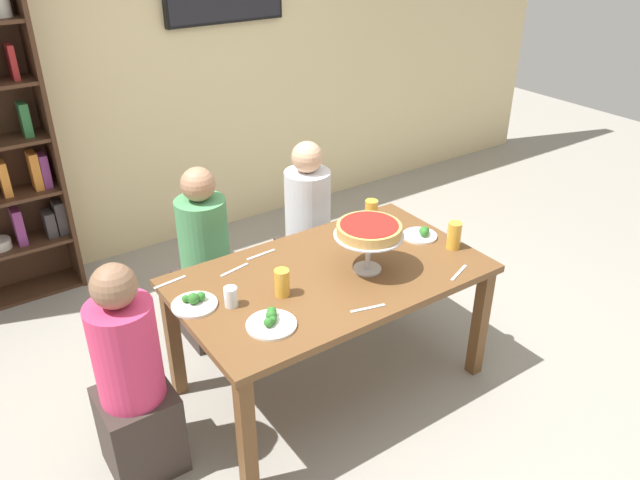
{
  "coord_description": "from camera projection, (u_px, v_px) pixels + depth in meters",
  "views": [
    {
      "loc": [
        -1.63,
        -2.28,
        2.47
      ],
      "look_at": [
        0.0,
        0.1,
        0.89
      ],
      "focal_mm": 34.97,
      "sensor_mm": 36.0,
      "label": 1
    }
  ],
  "objects": [
    {
      "name": "diner_far_left",
      "position": [
        207.0,
        268.0,
        3.8
      ],
      "size": [
        0.34,
        0.34,
        1.15
      ],
      "rotation": [
        0.0,
        0.0,
        -1.57
      ],
      "color": "#382D28",
      "rests_on": "ground_plane"
    },
    {
      "name": "cutlery_fork_far",
      "position": [
        261.0,
        255.0,
        3.45
      ],
      "size": [
        0.18,
        0.03,
        0.0
      ],
      "primitive_type": "cube",
      "rotation": [
        0.0,
        0.0,
        3.2
      ],
      "color": "silver",
      "rests_on": "dining_table"
    },
    {
      "name": "cutlery_knife_far",
      "position": [
        170.0,
        282.0,
        3.2
      ],
      "size": [
        0.18,
        0.04,
        0.0
      ],
      "primitive_type": "cube",
      "rotation": [
        0.0,
        0.0,
        3.25
      ],
      "color": "silver",
      "rests_on": "dining_table"
    },
    {
      "name": "water_glass_clear_near",
      "position": [
        231.0,
        297.0,
        3.0
      ],
      "size": [
        0.07,
        0.07,
        0.1
      ],
      "primitive_type": "cylinder",
      "color": "white",
      "rests_on": "dining_table"
    },
    {
      "name": "ground_plane",
      "position": [
        330.0,
        380.0,
        3.65
      ],
      "size": [
        12.0,
        12.0,
        0.0
      ],
      "primitive_type": "plane",
      "color": "gray"
    },
    {
      "name": "salad_plate_spare",
      "position": [
        422.0,
        234.0,
        3.62
      ],
      "size": [
        0.2,
        0.2,
        0.07
      ],
      "color": "white",
      "rests_on": "dining_table"
    },
    {
      "name": "rear_partition",
      "position": [
        158.0,
        65.0,
        4.56
      ],
      "size": [
        8.0,
        0.12,
        2.8
      ],
      "primitive_type": "cube",
      "color": "beige",
      "rests_on": "ground_plane"
    },
    {
      "name": "salad_plate_near_diner",
      "position": [
        194.0,
        302.0,
        3.01
      ],
      "size": [
        0.22,
        0.22,
        0.07
      ],
      "color": "white",
      "rests_on": "dining_table"
    },
    {
      "name": "salad_plate_far_diner",
      "position": [
        271.0,
        322.0,
        2.88
      ],
      "size": [
        0.24,
        0.24,
        0.07
      ],
      "color": "white",
      "rests_on": "dining_table"
    },
    {
      "name": "beer_glass_amber_spare",
      "position": [
        454.0,
        235.0,
        3.48
      ],
      "size": [
        0.08,
        0.08,
        0.16
      ],
      "primitive_type": "cylinder",
      "color": "gold",
      "rests_on": "dining_table"
    },
    {
      "name": "deep_dish_pizza_stand",
      "position": [
        369.0,
        232.0,
        3.2
      ],
      "size": [
        0.37,
        0.37,
        0.27
      ],
      "color": "silver",
      "rests_on": "dining_table"
    },
    {
      "name": "cutlery_fork_near",
      "position": [
        459.0,
        273.0,
        3.28
      ],
      "size": [
        0.17,
        0.08,
        0.0
      ],
      "primitive_type": "cube",
      "rotation": [
        0.0,
        0.0,
        0.37
      ],
      "color": "silver",
      "rests_on": "dining_table"
    },
    {
      "name": "diner_far_right",
      "position": [
        308.0,
        235.0,
        4.18
      ],
      "size": [
        0.34,
        0.34,
        1.15
      ],
      "rotation": [
        0.0,
        0.0,
        -1.57
      ],
      "color": "#382D28",
      "rests_on": "ground_plane"
    },
    {
      "name": "cutlery_spare_fork",
      "position": [
        368.0,
        308.0,
        3.0
      ],
      "size": [
        0.18,
        0.06,
        0.0
      ],
      "primitive_type": "cube",
      "rotation": [
        0.0,
        0.0,
        -0.25
      ],
      "color": "silver",
      "rests_on": "dining_table"
    },
    {
      "name": "beer_glass_amber_short",
      "position": [
        282.0,
        283.0,
        3.07
      ],
      "size": [
        0.08,
        0.08,
        0.14
      ],
      "primitive_type": "cylinder",
      "color": "gold",
      "rests_on": "dining_table"
    },
    {
      "name": "diner_head_west",
      "position": [
        133.0,
        388.0,
        2.87
      ],
      "size": [
        0.34,
        0.34,
        1.15
      ],
      "color": "#382D28",
      "rests_on": "ground_plane"
    },
    {
      "name": "cutlery_knife_near",
      "position": [
        235.0,
        270.0,
        3.31
      ],
      "size": [
        0.18,
        0.05,
        0.0
      ],
      "primitive_type": "cube",
      "rotation": [
        0.0,
        0.0,
        3.34
      ],
      "color": "silver",
      "rests_on": "dining_table"
    },
    {
      "name": "beer_glass_amber_tall",
      "position": [
        371.0,
        211.0,
        3.79
      ],
      "size": [
        0.08,
        0.08,
        0.13
      ],
      "primitive_type": "cylinder",
      "color": "gold",
      "rests_on": "dining_table"
    },
    {
      "name": "dining_table",
      "position": [
        331.0,
        286.0,
        3.33
      ],
      "size": [
        1.63,
        0.95,
        0.74
      ],
      "color": "brown",
      "rests_on": "ground_plane"
    }
  ]
}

